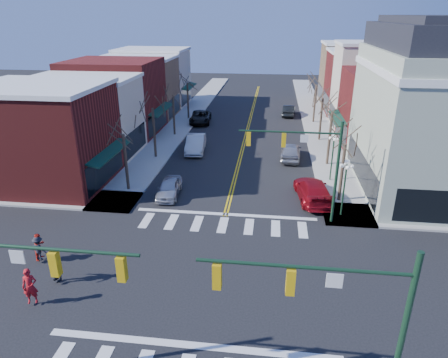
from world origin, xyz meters
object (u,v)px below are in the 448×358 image
(car_left_mid, at_px, (196,144))
(car_right_near, at_px, (313,190))
(car_left_near, at_px, (169,188))
(car_right_mid, at_px, (291,151))
(pedestrian_dark_a, at_px, (56,265))
(lamppost_midblock, at_px, (333,149))
(lamppost_corner, at_px, (345,178))
(pedestrian_red_b, at_px, (40,246))
(car_left_far, at_px, (200,117))
(pedestrian_dark_b, at_px, (39,248))
(pedestrian_red_a, at_px, (30,286))
(car_right_far, at_px, (289,110))

(car_left_mid, distance_m, car_right_near, 15.32)
(car_left_near, bearing_deg, car_left_mid, 87.15)
(car_right_mid, height_order, pedestrian_dark_a, pedestrian_dark_a)
(lamppost_midblock, bearing_deg, pedestrian_dark_a, -135.18)
(lamppost_corner, relative_size, pedestrian_red_b, 2.66)
(car_left_far, height_order, car_right_near, car_right_near)
(car_right_near, distance_m, pedestrian_dark_b, 19.44)
(car_right_near, bearing_deg, pedestrian_red_b, 25.04)
(car_right_near, xyz_separation_m, pedestrian_red_a, (-14.74, -13.98, 0.29))
(lamppost_corner, xyz_separation_m, pedestrian_red_b, (-18.20, -7.80, -2.00))
(car_right_mid, height_order, pedestrian_red_b, pedestrian_red_b)
(car_right_far, bearing_deg, car_right_near, 97.65)
(car_left_mid, xyz_separation_m, pedestrian_dark_a, (-3.21, -22.58, 0.26))
(pedestrian_red_a, bearing_deg, car_left_far, 69.17)
(car_left_near, distance_m, car_left_far, 22.88)
(car_right_mid, relative_size, pedestrian_dark_b, 3.16)
(car_left_far, bearing_deg, pedestrian_dark_b, -100.83)
(lamppost_corner, bearing_deg, pedestrian_dark_a, -149.34)
(lamppost_midblock, bearing_deg, pedestrian_red_b, -141.84)
(lamppost_corner, bearing_deg, car_left_far, 120.56)
(car_left_far, bearing_deg, car_left_mid, -86.80)
(car_left_near, relative_size, pedestrian_dark_b, 2.65)
(pedestrian_red_b, relative_size, pedestrian_dark_b, 1.07)
(car_right_far, height_order, pedestrian_red_b, pedestrian_red_b)
(car_left_mid, bearing_deg, lamppost_midblock, -31.68)
(car_right_far, xyz_separation_m, pedestrian_dark_a, (-13.29, -39.76, 0.36))
(lamppost_corner, height_order, car_left_near, lamppost_corner)
(pedestrian_dark_b, bearing_deg, pedestrian_dark_a, 155.22)
(car_right_near, bearing_deg, car_left_near, -4.01)
(car_right_mid, relative_size, pedestrian_red_a, 2.52)
(lamppost_midblock, xyz_separation_m, car_left_mid, (-13.00, 6.46, -2.11))
(car_right_mid, height_order, pedestrian_dark_b, pedestrian_dark_b)
(car_left_far, distance_m, pedestrian_dark_a, 34.38)
(car_right_near, xyz_separation_m, pedestrian_dark_a, (-14.41, -12.12, 0.29))
(pedestrian_red_b, height_order, pedestrian_dark_b, pedestrian_red_b)
(car_right_mid, bearing_deg, pedestrian_dark_b, 56.45)
(lamppost_corner, distance_m, car_left_far, 28.80)
(pedestrian_red_a, xyz_separation_m, pedestrian_dark_b, (-1.65, 3.54, -0.19))
(lamppost_corner, relative_size, car_left_mid, 0.83)
(pedestrian_dark_a, bearing_deg, pedestrian_red_b, 169.70)
(car_left_mid, distance_m, pedestrian_dark_b, 21.53)
(lamppost_midblock, relative_size, car_right_near, 0.77)
(lamppost_midblock, height_order, car_left_far, lamppost_midblock)
(car_right_far, height_order, pedestrian_red_a, pedestrian_red_a)
(car_right_near, bearing_deg, car_right_mid, -88.45)
(car_right_mid, relative_size, car_right_far, 1.05)
(car_left_far, relative_size, pedestrian_dark_a, 2.86)
(car_right_far, bearing_deg, lamppost_corner, 100.86)
(pedestrian_dark_a, relative_size, pedestrian_dark_b, 1.26)
(car_left_near, bearing_deg, lamppost_midblock, 16.65)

